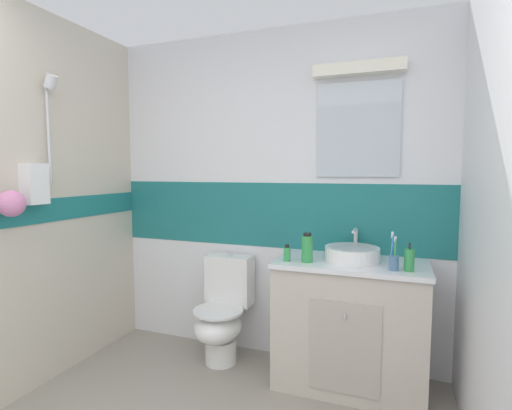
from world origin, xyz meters
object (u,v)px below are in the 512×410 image
sink_basin (352,253)px  toothbrush_cup (393,260)px  toilet (223,313)px  mouthwash_bottle (307,248)px  soap_dispenser (409,260)px  perfume_flask_small (287,253)px

sink_basin → toothbrush_cup: bearing=-31.8°
toilet → mouthwash_bottle: bearing=-11.9°
toothbrush_cup → mouthwash_bottle: (-0.53, 0.02, 0.03)m
sink_basin → mouthwash_bottle: sink_basin is taller
sink_basin → mouthwash_bottle: 0.31m
toilet → toothbrush_cup: toothbrush_cup is taller
sink_basin → soap_dispenser: sink_basin is taller
perfume_flask_small → soap_dispenser: bearing=0.9°
toilet → sink_basin: bearing=-0.4°
soap_dispenser → toilet: bearing=173.2°
mouthwash_bottle → perfume_flask_small: bearing=-169.8°
toothbrush_cup → mouthwash_bottle: 0.53m
sink_basin → soap_dispenser: bearing=-23.1°
toothbrush_cup → perfume_flask_small: bearing=179.9°
toilet → mouthwash_bottle: mouthwash_bottle is taller
toothbrush_cup → soap_dispenser: bearing=8.2°
sink_basin → perfume_flask_small: size_ratio=3.61×
sink_basin → soap_dispenser: 0.38m
perfume_flask_small → toilet: bearing=163.2°
toothbrush_cup → perfume_flask_small: (-0.66, 0.00, -0.01)m
soap_dispenser → mouthwash_bottle: (-0.62, 0.01, 0.02)m
mouthwash_bottle → soap_dispenser: bearing=-1.1°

